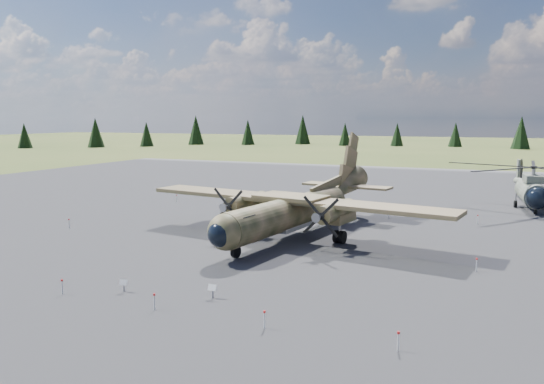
% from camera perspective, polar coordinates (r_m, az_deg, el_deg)
% --- Properties ---
extents(ground, '(500.00, 500.00, 0.00)m').
position_cam_1_polar(ground, '(39.78, -3.49, -5.87)').
color(ground, brown).
rests_on(ground, ground).
extents(apron, '(120.00, 120.00, 0.04)m').
position_cam_1_polar(apron, '(48.71, 1.79, -3.29)').
color(apron, '#59585D').
rests_on(apron, ground).
extents(transport_plane, '(26.31, 23.71, 8.66)m').
position_cam_1_polar(transport_plane, '(42.81, 2.68, -1.48)').
color(transport_plane, '#31371E').
rests_on(transport_plane, ground).
extents(helicopter_near, '(19.85, 22.28, 4.62)m').
position_cam_1_polar(helicopter_near, '(61.20, 26.20, 1.30)').
color(helicopter_near, gray).
rests_on(helicopter_near, ground).
extents(info_placard_left, '(0.47, 0.26, 0.70)m').
position_cam_1_polar(info_placard_left, '(30.65, -15.68, -9.49)').
color(info_placard_left, gray).
rests_on(info_placard_left, ground).
extents(info_placard_right, '(0.48, 0.21, 0.76)m').
position_cam_1_polar(info_placard_right, '(28.73, -6.42, -10.34)').
color(info_placard_right, gray).
rests_on(info_placard_right, ground).
extents(barrier_fence, '(33.12, 29.62, 0.85)m').
position_cam_1_polar(barrier_fence, '(39.80, -4.14, -5.12)').
color(barrier_fence, silver).
rests_on(barrier_fence, ground).
extents(treeline, '(320.13, 308.81, 10.92)m').
position_cam_1_polar(treeline, '(41.29, 1.10, 1.27)').
color(treeline, black).
rests_on(treeline, ground).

